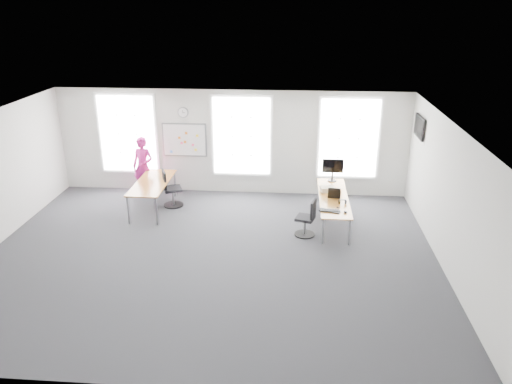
# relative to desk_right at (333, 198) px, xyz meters

# --- Properties ---
(floor) EXTENTS (10.00, 10.00, 0.00)m
(floor) POSITION_rel_desk_right_xyz_m (-2.82, -2.13, -0.62)
(floor) COLOR #27272C
(floor) RESTS_ON ground
(ceiling) EXTENTS (10.00, 10.00, 0.00)m
(ceiling) POSITION_rel_desk_right_xyz_m (-2.82, -2.13, 2.38)
(ceiling) COLOR white
(ceiling) RESTS_ON ground
(wall_back) EXTENTS (10.00, 0.00, 10.00)m
(wall_back) POSITION_rel_desk_right_xyz_m (-2.82, 1.87, 0.88)
(wall_back) COLOR silver
(wall_back) RESTS_ON ground
(wall_front) EXTENTS (10.00, 0.00, 10.00)m
(wall_front) POSITION_rel_desk_right_xyz_m (-2.82, -6.13, 0.88)
(wall_front) COLOR silver
(wall_front) RESTS_ON ground
(wall_right) EXTENTS (0.00, 10.00, 10.00)m
(wall_right) POSITION_rel_desk_right_xyz_m (2.18, -2.13, 0.88)
(wall_right) COLOR silver
(wall_right) RESTS_ON ground
(window_left) EXTENTS (1.60, 0.06, 2.20)m
(window_left) POSITION_rel_desk_right_xyz_m (-5.82, 1.84, 1.08)
(window_left) COLOR silver
(window_left) RESTS_ON wall_back
(window_mid) EXTENTS (1.60, 0.06, 2.20)m
(window_mid) POSITION_rel_desk_right_xyz_m (-2.52, 1.84, 1.08)
(window_mid) COLOR silver
(window_mid) RESTS_ON wall_back
(window_right) EXTENTS (1.60, 0.06, 2.20)m
(window_right) POSITION_rel_desk_right_xyz_m (0.48, 1.84, 1.08)
(window_right) COLOR silver
(window_right) RESTS_ON wall_back
(desk_right) EXTENTS (0.73, 2.74, 0.67)m
(desk_right) POSITION_rel_desk_right_xyz_m (0.00, 0.00, 0.00)
(desk_right) COLOR #AC7830
(desk_right) RESTS_ON ground
(desk_left) EXTENTS (0.85, 2.12, 0.77)m
(desk_left) POSITION_rel_desk_right_xyz_m (-4.78, 0.41, 0.09)
(desk_left) COLOR #AC7830
(desk_left) RESTS_ON ground
(chair_right) EXTENTS (0.52, 0.51, 0.92)m
(chair_right) POSITION_rel_desk_right_xyz_m (-0.66, -0.89, -0.22)
(chair_right) COLOR black
(chair_right) RESTS_ON ground
(chair_left) EXTENTS (0.60, 0.60, 1.02)m
(chair_left) POSITION_rel_desk_right_xyz_m (-4.36, 0.65, -0.18)
(chair_left) COLOR black
(chair_left) RESTS_ON ground
(person) EXTENTS (0.69, 0.53, 1.71)m
(person) POSITION_rel_desk_right_xyz_m (-5.31, 1.42, 0.23)
(person) COLOR #C51E80
(person) RESTS_ON ground
(whiteboard) EXTENTS (1.20, 0.03, 0.90)m
(whiteboard) POSITION_rel_desk_right_xyz_m (-4.17, 1.84, 0.93)
(whiteboard) COLOR white
(whiteboard) RESTS_ON wall_back
(wall_clock) EXTENTS (0.30, 0.04, 0.30)m
(wall_clock) POSITION_rel_desk_right_xyz_m (-4.17, 1.84, 1.73)
(wall_clock) COLOR gray
(wall_clock) RESTS_ON wall_back
(tv) EXTENTS (0.06, 0.90, 0.55)m
(tv) POSITION_rel_desk_right_xyz_m (2.13, 0.87, 1.68)
(tv) COLOR black
(tv) RESTS_ON wall_right
(keyboard) EXTENTS (0.52, 0.31, 0.02)m
(keyboard) POSITION_rel_desk_right_xyz_m (-0.14, -0.93, 0.06)
(keyboard) COLOR black
(keyboard) RESTS_ON desk_right
(mouse) EXTENTS (0.11, 0.14, 0.05)m
(mouse) POSITION_rel_desk_right_xyz_m (0.21, -1.00, 0.07)
(mouse) COLOR black
(mouse) RESTS_ON desk_right
(lens_cap) EXTENTS (0.08, 0.08, 0.01)m
(lens_cap) POSITION_rel_desk_right_xyz_m (0.06, -0.70, 0.05)
(lens_cap) COLOR black
(lens_cap) RESTS_ON desk_right
(headphones) EXTENTS (0.19, 0.10, 0.11)m
(headphones) POSITION_rel_desk_right_xyz_m (0.18, -0.44, 0.10)
(headphones) COLOR black
(headphones) RESTS_ON desk_right
(laptop_sleeve) EXTENTS (0.32, 0.20, 0.25)m
(laptop_sleeve) POSITION_rel_desk_right_xyz_m (0.01, -0.11, 0.17)
(laptop_sleeve) COLOR black
(laptop_sleeve) RESTS_ON desk_right
(paper_stack) EXTENTS (0.40, 0.33, 0.12)m
(paper_stack) POSITION_rel_desk_right_xyz_m (-0.14, 0.37, 0.10)
(paper_stack) COLOR #F6E7C6
(paper_stack) RESTS_ON desk_right
(monitor) EXTENTS (0.57, 0.23, 0.63)m
(monitor) POSITION_rel_desk_right_xyz_m (0.03, 1.15, 0.42)
(monitor) COLOR black
(monitor) RESTS_ON desk_right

